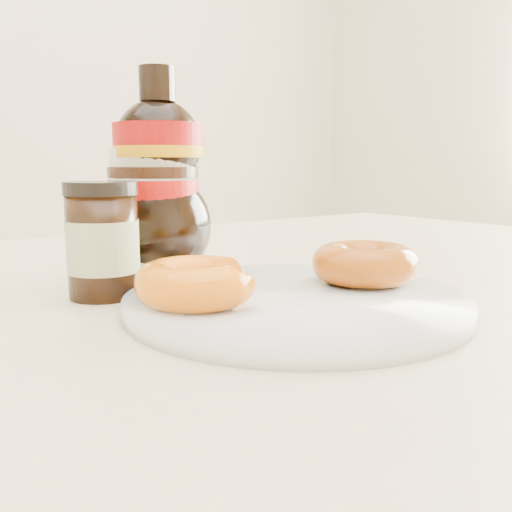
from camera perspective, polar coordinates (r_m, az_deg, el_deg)
dining_table at (r=0.52m, az=-5.63°, el=-12.73°), size 1.40×0.90×0.75m
plate at (r=0.43m, az=4.00°, el=-4.58°), size 0.26×0.26×0.01m
donut_bitten at (r=0.40m, az=-6.04°, el=-2.63°), size 0.10×0.10×0.03m
donut_whole at (r=0.48m, az=10.82°, el=-0.71°), size 0.11×0.11×0.03m
nutella_jar at (r=0.57m, az=-10.15°, el=4.82°), size 0.09×0.09×0.12m
syrup_bottle at (r=0.56m, az=-9.63°, el=8.11°), size 0.12×0.10×0.20m
dark_jar at (r=0.48m, az=-15.08°, el=1.43°), size 0.06×0.06×0.09m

